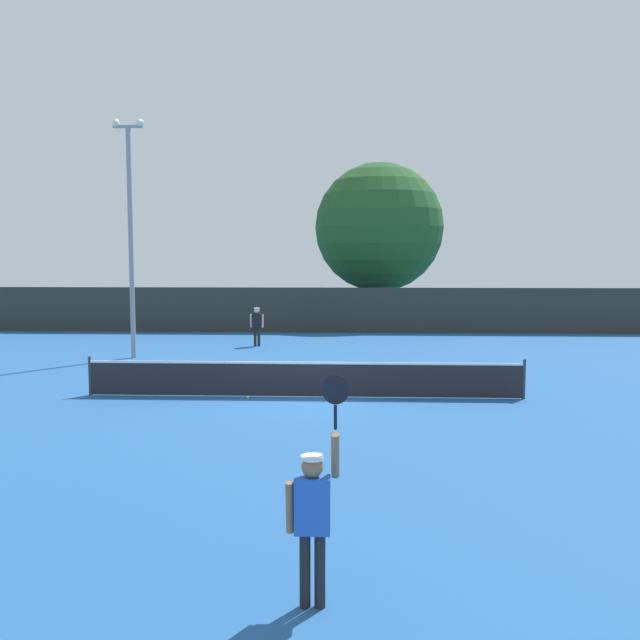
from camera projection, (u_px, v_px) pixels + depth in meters
name	position (u px, v px, depth m)	size (l,w,h in m)	color
ground_plane	(304.00, 397.00, 18.22)	(120.00, 120.00, 0.00)	#235693
tennis_net	(304.00, 378.00, 18.17)	(11.82, 0.08, 1.07)	#232328
perimeter_fence	(325.00, 310.00, 33.88)	(37.49, 0.12, 2.26)	#2D332D
player_serving	(313.00, 507.00, 7.17)	(0.67, 0.40, 2.52)	blue
player_receiving	(257.00, 323.00, 28.62)	(0.57, 0.24, 1.64)	black
tennis_ball	(248.00, 397.00, 18.00)	(0.07, 0.07, 0.07)	#CCE033
light_pole	(130.00, 225.00, 24.93)	(1.18, 0.28, 8.80)	gray
large_tree	(379.00, 228.00, 38.74)	(7.38, 7.38, 9.18)	brown
parked_car_near	(205.00, 306.00, 42.04)	(2.28, 4.36, 1.69)	red
parked_car_mid	(362.00, 308.00, 40.14)	(2.43, 4.41, 1.69)	navy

